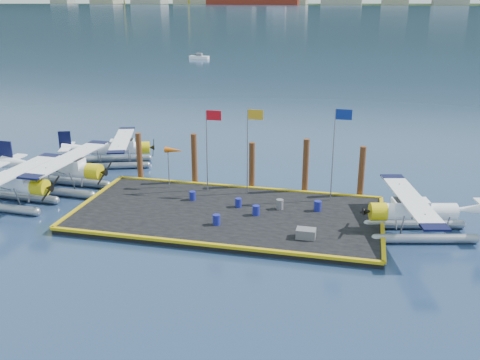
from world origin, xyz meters
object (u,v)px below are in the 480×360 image
object	(u,v)px
drum_5	(238,203)
windsock	(174,151)
drum_1	(256,210)
piling_0	(140,158)
seaplane_d	(416,214)
piling_2	(252,167)
drum_4	(318,206)
flagpole_yellow	(250,139)
seaplane_b	(65,171)
drum_2	(280,204)
drum_0	(192,196)
seaplane_a	(10,186)
flagpole_red	(209,138)
piling_3	(306,168)
piling_4	(361,174)
flagpole_blue	(337,141)
drum_3	(217,220)
crate	(306,233)
piling_1	(194,161)
seaplane_c	(118,150)

from	to	relation	value
drum_5	windsock	xyz separation A→B (m)	(-5.51, 2.72, 2.52)
drum_1	piling_0	bearing A→B (deg)	152.51
seaplane_d	piling_2	bearing A→B (deg)	50.98
drum_4	flagpole_yellow	bearing A→B (deg)	156.77
seaplane_b	drum_2	distance (m)	16.59
seaplane_b	drum_0	distance (m)	10.34
seaplane_a	flagpole_yellow	size ratio (longest dim) A/B	1.54
seaplane_a	flagpole_yellow	xyz separation A→B (m)	(15.95, 5.21, 3.04)
drum_5	flagpole_red	size ratio (longest dim) A/B	0.10
flagpole_yellow	piling_3	xyz separation A→B (m)	(3.80, 1.60, -2.36)
flagpole_red	drum_1	bearing A→B (deg)	-42.16
seaplane_b	piling_4	distance (m)	21.97
drum_0	seaplane_d	bearing A→B (deg)	-6.69
drum_0	flagpole_blue	distance (m)	10.67
drum_3	piling_0	world-z (taller)	piling_0
drum_2	piling_4	distance (m)	6.73
drum_5	flagpole_red	distance (m)	5.35
seaplane_b	piling_3	distance (m)	18.02
crate	flagpole_blue	distance (m)	7.80
crate	seaplane_d	bearing A→B (deg)	22.95
seaplane_a	piling_4	xyz separation A→B (m)	(23.74, 6.81, 0.52)
flagpole_blue	piling_3	xyz separation A→B (m)	(-2.20, 1.60, -2.54)
drum_4	piling_0	size ratio (longest dim) A/B	0.17
flagpole_red	piling_4	xyz separation A→B (m)	(10.79, 1.60, -2.40)
windsock	crate	bearing A→B (deg)	-32.02
seaplane_a	drum_4	size ratio (longest dim) A/B	13.80
drum_3	drum_5	world-z (taller)	drum_3
seaplane_a	piling_4	size ratio (longest dim) A/B	2.38
drum_4	piling_3	size ratio (longest dim) A/B	0.16
seaplane_a	drum_5	world-z (taller)	seaplane_a
crate	piling_4	bearing A→B (deg)	70.04
drum_3	piling_1	size ratio (longest dim) A/B	0.16
drum_4	windsock	bearing A→B (deg)	168.57
drum_2	piling_0	world-z (taller)	piling_0
drum_3	windsock	world-z (taller)	windsock
flagpole_yellow	piling_4	size ratio (longest dim) A/B	1.55
drum_0	piling_2	world-z (taller)	piling_2
drum_4	piling_4	distance (m)	4.82
seaplane_d	piling_4	size ratio (longest dim) A/B	2.31
seaplane_d	piling_0	distance (m)	21.12
drum_2	piling_2	bearing A→B (deg)	124.46
drum_0	flagpole_blue	xyz separation A→B (m)	(9.67, 2.16, 3.97)
flagpole_blue	piling_0	world-z (taller)	flagpole_blue
drum_0	drum_5	distance (m)	3.50
piling_1	piling_4	size ratio (longest dim) A/B	1.05
drum_3	flagpole_blue	world-z (taller)	flagpole_blue
seaplane_c	piling_2	world-z (taller)	piling_2
drum_1	flagpole_yellow	xyz separation A→B (m)	(-1.24, 3.83, 3.78)
flagpole_red	drum_3	bearing A→B (deg)	-70.25
piling_1	piling_2	distance (m)	4.50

